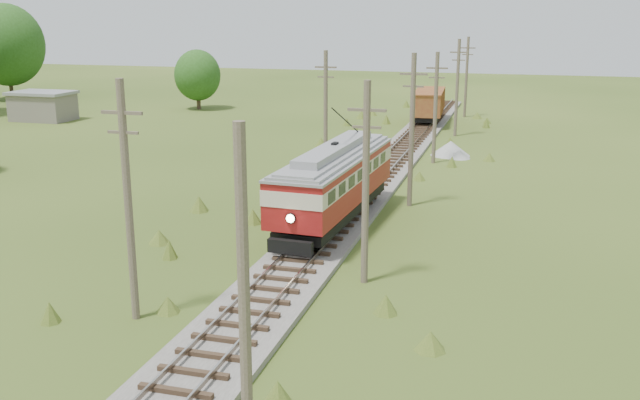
% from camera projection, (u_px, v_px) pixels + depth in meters
% --- Properties ---
extents(railbed_main, '(3.60, 96.00, 0.57)m').
position_uv_depth(railbed_main, '(368.00, 188.00, 46.26)').
color(railbed_main, '#605B54').
rests_on(railbed_main, ground).
extents(streetcar, '(3.73, 13.17, 5.97)m').
position_uv_depth(streetcar, '(335.00, 177.00, 37.72)').
color(streetcar, black).
rests_on(streetcar, ground).
extents(gondola, '(3.38, 8.94, 2.92)m').
position_uv_depth(gondola, '(429.00, 103.00, 73.45)').
color(gondola, black).
rests_on(gondola, ground).
extents(gravel_pile, '(3.28, 3.48, 1.19)m').
position_uv_depth(gravel_pile, '(452.00, 149.00, 57.32)').
color(gravel_pile, gray).
rests_on(gravel_pile, ground).
extents(utility_pole_r_1, '(0.30, 0.30, 8.80)m').
position_uv_depth(utility_pole_r_1, '(244.00, 300.00, 17.39)').
color(utility_pole_r_1, brown).
rests_on(utility_pole_r_1, ground).
extents(utility_pole_r_2, '(1.60, 0.30, 8.60)m').
position_uv_depth(utility_pole_r_2, '(366.00, 182.00, 29.43)').
color(utility_pole_r_2, brown).
rests_on(utility_pole_r_2, ground).
extents(utility_pole_r_3, '(1.60, 0.30, 9.00)m').
position_uv_depth(utility_pole_r_3, '(412.00, 129.00, 41.49)').
color(utility_pole_r_3, brown).
rests_on(utility_pole_r_3, ground).
extents(utility_pole_r_4, '(1.60, 0.30, 8.40)m').
position_uv_depth(utility_pole_r_4, '(435.00, 107.00, 53.71)').
color(utility_pole_r_4, brown).
rests_on(utility_pole_r_4, ground).
extents(utility_pole_r_5, '(1.60, 0.30, 8.90)m').
position_uv_depth(utility_pole_r_5, '(457.00, 87.00, 65.63)').
color(utility_pole_r_5, brown).
rests_on(utility_pole_r_5, ground).
extents(utility_pole_r_6, '(1.60, 0.30, 8.70)m').
position_uv_depth(utility_pole_r_6, '(467.00, 76.00, 77.80)').
color(utility_pole_r_6, brown).
rests_on(utility_pole_r_6, ground).
extents(utility_pole_l_a, '(1.60, 0.30, 9.00)m').
position_uv_depth(utility_pole_l_a, '(128.00, 200.00, 25.78)').
color(utility_pole_l_a, brown).
rests_on(utility_pole_l_a, ground).
extents(utility_pole_l_b, '(1.60, 0.30, 8.60)m').
position_uv_depth(utility_pole_l_b, '(326.00, 109.00, 51.95)').
color(utility_pole_l_b, brown).
rests_on(utility_pole_l_b, ground).
extents(tree_left_5, '(9.66, 9.66, 12.44)m').
position_uv_depth(tree_left_5, '(7.00, 45.00, 92.80)').
color(tree_left_5, '#38281C').
rests_on(tree_left_5, ground).
extents(tree_mid_a, '(5.46, 5.46, 7.03)m').
position_uv_depth(tree_mid_a, '(197.00, 75.00, 84.32)').
color(tree_mid_a, '#38281C').
rests_on(tree_mid_a, ground).
extents(shed, '(6.40, 4.40, 3.10)m').
position_uv_depth(shed, '(43.00, 106.00, 76.03)').
color(shed, slate).
rests_on(shed, ground).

